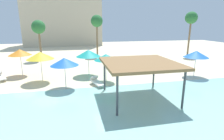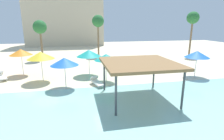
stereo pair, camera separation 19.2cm
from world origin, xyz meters
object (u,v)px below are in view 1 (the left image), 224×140
(beach_umbrella_blue_6, at_px, (64,62))
(beach_umbrella_yellow_7, at_px, (40,56))
(beach_umbrella_teal_4, at_px, (88,53))
(palm_tree_2, at_px, (191,19))
(lounge_chair_0, at_px, (0,77))
(lounge_chair_1, at_px, (97,82))
(beach_umbrella_orange_0, at_px, (20,52))
(shade_pavilion, at_px, (140,64))
(palm_tree_0, at_px, (97,22))
(beach_umbrella_blue_1, at_px, (196,54))
(beach_umbrella_teal_5, at_px, (106,57))
(palm_tree_1, at_px, (39,28))

(beach_umbrella_blue_6, xyz_separation_m, beach_umbrella_yellow_7, (-2.18, 2.30, 0.19))
(beach_umbrella_teal_4, bearing_deg, palm_tree_2, 25.18)
(beach_umbrella_blue_6, bearing_deg, lounge_chair_0, 149.92)
(lounge_chair_1, bearing_deg, beach_umbrella_yellow_7, -130.49)
(beach_umbrella_yellow_7, bearing_deg, beach_umbrella_blue_6, -46.58)
(beach_umbrella_orange_0, relative_size, lounge_chair_1, 1.36)
(shade_pavilion, height_order, beach_umbrella_orange_0, beach_umbrella_orange_0)
(beach_umbrella_yellow_7, xyz_separation_m, palm_tree_0, (6.73, 12.26, 3.04))
(beach_umbrella_blue_6, height_order, lounge_chair_1, beach_umbrella_blue_6)
(shade_pavilion, bearing_deg, lounge_chair_0, 148.72)
(beach_umbrella_blue_1, bearing_deg, beach_umbrella_teal_5, 177.70)
(palm_tree_0, bearing_deg, palm_tree_1, -169.54)
(shade_pavilion, relative_size, palm_tree_2, 0.69)
(beach_umbrella_teal_5, bearing_deg, palm_tree_1, 122.32)
(beach_umbrella_blue_6, bearing_deg, palm_tree_1, 106.93)
(beach_umbrella_teal_4, relative_size, palm_tree_1, 0.46)
(lounge_chair_1, relative_size, palm_tree_1, 0.35)
(shade_pavilion, height_order, beach_umbrella_blue_6, shade_pavilion)
(beach_umbrella_yellow_7, relative_size, palm_tree_1, 0.48)
(palm_tree_2, bearing_deg, beach_umbrella_blue_6, -149.15)
(beach_umbrella_orange_0, distance_m, beach_umbrella_blue_6, 6.64)
(lounge_chair_0, relative_size, lounge_chair_1, 0.97)
(beach_umbrella_yellow_7, bearing_deg, lounge_chair_1, -24.45)
(beach_umbrella_teal_4, distance_m, palm_tree_1, 11.57)
(beach_umbrella_yellow_7, bearing_deg, shade_pavilion, -37.44)
(beach_umbrella_teal_5, height_order, palm_tree_0, palm_tree_0)
(lounge_chair_1, bearing_deg, beach_umbrella_orange_0, -139.64)
(lounge_chair_0, bearing_deg, palm_tree_1, 135.64)
(lounge_chair_0, relative_size, palm_tree_2, 0.27)
(beach_umbrella_blue_1, bearing_deg, lounge_chair_1, -176.46)
(palm_tree_0, bearing_deg, palm_tree_2, -12.00)
(beach_umbrella_teal_5, height_order, lounge_chair_1, beach_umbrella_teal_5)
(lounge_chair_0, relative_size, palm_tree_0, 0.29)
(beach_umbrella_orange_0, height_order, palm_tree_0, palm_tree_0)
(lounge_chair_1, xyz_separation_m, palm_tree_0, (1.98, 14.42, 5.12))
(beach_umbrella_teal_5, bearing_deg, palm_tree_0, 85.75)
(beach_umbrella_teal_4, height_order, beach_umbrella_blue_6, beach_umbrella_teal_4)
(shade_pavilion, relative_size, beach_umbrella_orange_0, 1.80)
(beach_umbrella_teal_4, distance_m, lounge_chair_1, 3.88)
(shade_pavilion, distance_m, beach_umbrella_blue_1, 8.43)
(beach_umbrella_orange_0, relative_size, beach_umbrella_blue_6, 1.06)
(beach_umbrella_blue_6, bearing_deg, beach_umbrella_blue_1, 3.45)
(beach_umbrella_blue_1, height_order, beach_umbrella_blue_6, beach_umbrella_blue_1)
(beach_umbrella_blue_6, height_order, palm_tree_0, palm_tree_0)
(lounge_chair_0, bearing_deg, beach_umbrella_blue_6, 28.69)
(shade_pavilion, xyz_separation_m, beach_umbrella_orange_0, (-9.63, 8.13, -0.12))
(beach_umbrella_orange_0, distance_m, beach_umbrella_teal_4, 6.86)
(beach_umbrella_teal_4, height_order, lounge_chair_0, beach_umbrella_teal_4)
(shade_pavilion, distance_m, beach_umbrella_yellow_7, 9.16)
(beach_umbrella_teal_4, bearing_deg, beach_umbrella_blue_1, -14.76)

